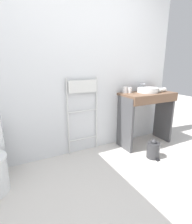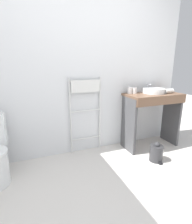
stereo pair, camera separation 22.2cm
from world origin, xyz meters
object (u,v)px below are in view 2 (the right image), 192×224
object	(u,v)px
cup_near_edge	(134,91)
trash_bin	(156,153)
towel_radiator	(86,98)
hair_dryer	(169,91)
cup_near_wall	(130,90)
sink_basin	(154,91)

from	to	relation	value
cup_near_edge	trash_bin	bearing A→B (deg)	-85.39
towel_radiator	hair_dryer	xyz separation A→B (m)	(1.33, -0.25, 0.07)
hair_dryer	cup_near_wall	bearing A→B (deg)	163.09
cup_near_wall	hair_dryer	xyz separation A→B (m)	(0.61, -0.19, -0.01)
towel_radiator	trash_bin	size ratio (longest dim) A/B	3.97
cup_near_wall	trash_bin	world-z (taller)	cup_near_wall
towel_radiator	hair_dryer	distance (m)	1.35
towel_radiator	cup_near_edge	distance (m)	0.80
cup_near_edge	trash_bin	world-z (taller)	cup_near_edge
cup_near_wall	trash_bin	distance (m)	1.02
cup_near_edge	towel_radiator	bearing A→B (deg)	173.96
cup_near_edge	trash_bin	distance (m)	0.99
sink_basin	trash_bin	xyz separation A→B (m)	(-0.25, -0.47, -0.81)
towel_radiator	cup_near_wall	bearing A→B (deg)	-4.90
towel_radiator	hair_dryer	size ratio (longest dim) A/B	6.16
cup_near_wall	trash_bin	size ratio (longest dim) A/B	0.34
trash_bin	hair_dryer	bearing A→B (deg)	39.33
towel_radiator	trash_bin	world-z (taller)	towel_radiator
cup_near_wall	towel_radiator	bearing A→B (deg)	175.10
towel_radiator	cup_near_edge	bearing A→B (deg)	-6.04
hair_dryer	sink_basin	bearing A→B (deg)	164.52
sink_basin	trash_bin	world-z (taller)	sink_basin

